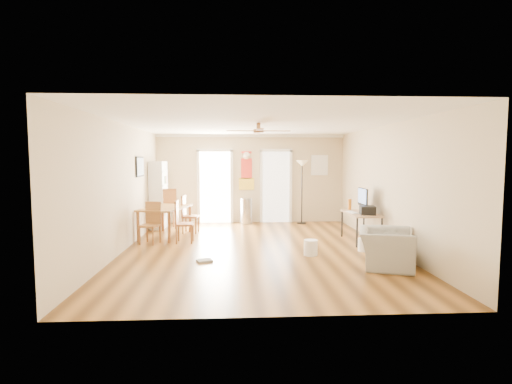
{
  "coord_description": "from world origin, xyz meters",
  "views": [
    {
      "loc": [
        -0.47,
        -7.95,
        1.87
      ],
      "look_at": [
        0.0,
        0.6,
        1.15
      ],
      "focal_mm": 27.17,
      "sensor_mm": 36.0,
      "label": 1
    }
  ],
  "objects": [
    {
      "name": "framed_poster",
      "position": [
        -2.73,
        1.4,
        1.7
      ],
      "size": [
        0.04,
        0.66,
        0.48
      ],
      "primitive_type": "cube",
      "color": "black",
      "rests_on": "wall_left"
    },
    {
      "name": "wastebasket_b",
      "position": [
        2.16,
        -0.3,
        0.13
      ],
      "size": [
        0.27,
        0.27,
        0.27
      ],
      "primitive_type": "cylinder",
      "rotation": [
        0.0,
        0.0,
        0.19
      ],
      "color": "white",
      "rests_on": "floor"
    },
    {
      "name": "kitchen_doorway",
      "position": [
        -1.05,
        3.48,
        1.05
      ],
      "size": [
        0.9,
        0.1,
        2.1
      ],
      "primitive_type": null,
      "color": "white",
      "rests_on": "wall_back"
    },
    {
      "name": "dining_chair_right_b",
      "position": [
        -1.6,
        0.74,
        0.47
      ],
      "size": [
        0.39,
        0.39,
        0.95
      ],
      "primitive_type": null,
      "rotation": [
        0.0,
        0.0,
        1.58
      ],
      "color": "#AA6237",
      "rests_on": "floor"
    },
    {
      "name": "floor_cloth",
      "position": [
        -1.03,
        -0.94,
        0.02
      ],
      "size": [
        0.33,
        0.3,
        0.04
      ],
      "primitive_type": "cube",
      "rotation": [
        0.0,
        0.0,
        0.4
      ],
      "color": "gray",
      "rests_on": "floor"
    },
    {
      "name": "bookshelf",
      "position": [
        -2.55,
        2.67,
        0.91
      ],
      "size": [
        0.46,
        0.85,
        1.82
      ],
      "primitive_type": null,
      "rotation": [
        0.0,
        0.0,
        0.11
      ],
      "color": "silver",
      "rests_on": "floor"
    },
    {
      "name": "ceiling",
      "position": [
        0.0,
        0.0,
        2.6
      ],
      "size": [
        5.5,
        7.0,
        0.0
      ],
      "primitive_type": null,
      "color": "silver",
      "rests_on": "floor"
    },
    {
      "name": "dining_chair_right_a",
      "position": [
        -1.6,
        1.91,
        0.48
      ],
      "size": [
        0.43,
        0.43,
        0.95
      ],
      "primitive_type": null,
      "rotation": [
        0.0,
        0.0,
        1.47
      ],
      "color": "olive",
      "rests_on": "floor"
    },
    {
      "name": "wall_left",
      "position": [
        -2.75,
        0.0,
        1.3
      ],
      "size": [
        0.04,
        7.0,
        2.6
      ],
      "primitive_type": null,
      "color": "beige",
      "rests_on": "floor"
    },
    {
      "name": "dining_table",
      "position": [
        -2.15,
        1.45,
        0.36
      ],
      "size": [
        1.19,
        1.62,
        0.72
      ],
      "primitive_type": null,
      "rotation": [
        0.0,
        0.0,
        -0.24
      ],
      "color": "olive",
      "rests_on": "floor"
    },
    {
      "name": "computer_desk",
      "position": [
        2.39,
        0.62,
        0.33
      ],
      "size": [
        0.62,
        1.23,
        0.66
      ],
      "primitive_type": null,
      "color": "#A6845A",
      "rests_on": "floor"
    },
    {
      "name": "armchair",
      "position": [
        2.15,
        -1.45,
        0.33
      ],
      "size": [
        1.16,
        1.24,
        0.66
      ],
      "primitive_type": "imported",
      "rotation": [
        0.0,
        0.0,
        1.24
      ],
      "color": "gray",
      "rests_on": "floor"
    },
    {
      "name": "wastebasket_a",
      "position": [
        1.01,
        -0.58,
        0.15
      ],
      "size": [
        0.31,
        0.31,
        0.31
      ],
      "primitive_type": "cylinder",
      "rotation": [
        0.0,
        0.0,
        -0.16
      ],
      "color": "white",
      "rests_on": "floor"
    },
    {
      "name": "ac_grille",
      "position": [
        2.05,
        3.47,
        1.7
      ],
      "size": [
        0.5,
        0.04,
        0.6
      ],
      "primitive_type": "cube",
      "color": "white",
      "rests_on": "wall_back"
    },
    {
      "name": "torchiere_lamp",
      "position": [
        1.48,
        3.16,
        0.92
      ],
      "size": [
        0.36,
        0.36,
        1.85
      ],
      "primitive_type": null,
      "rotation": [
        0.0,
        0.0,
        -0.04
      ],
      "color": "black",
      "rests_on": "floor"
    },
    {
      "name": "wall_front",
      "position": [
        0.0,
        -3.5,
        1.3
      ],
      "size": [
        5.5,
        0.04,
        2.6
      ],
      "primitive_type": null,
      "color": "beige",
      "rests_on": "floor"
    },
    {
      "name": "orange_bottle",
      "position": [
        2.3,
        1.2,
        0.79
      ],
      "size": [
        0.11,
        0.11,
        0.26
      ],
      "primitive_type": "cylinder",
      "rotation": [
        0.0,
        0.0,
        0.34
      ],
      "color": "#CD6B12",
      "rests_on": "computer_desk"
    },
    {
      "name": "wall_decal",
      "position": [
        -0.13,
        3.48,
        1.55
      ],
      "size": [
        0.46,
        0.03,
        1.1
      ],
      "primitive_type": "cube",
      "color": "red",
      "rests_on": "wall_back"
    },
    {
      "name": "wall_right",
      "position": [
        2.75,
        0.0,
        1.3
      ],
      "size": [
        0.04,
        7.0,
        2.6
      ],
      "primitive_type": null,
      "color": "beige",
      "rests_on": "floor"
    },
    {
      "name": "crown_molding",
      "position": [
        0.0,
        0.0,
        2.56
      ],
      "size": [
        5.5,
        7.0,
        0.08
      ],
      "primitive_type": null,
      "color": "white",
      "rests_on": "wall_back"
    },
    {
      "name": "imac",
      "position": [
        2.47,
        0.75,
        0.94
      ],
      "size": [
        0.17,
        0.6,
        0.55
      ],
      "primitive_type": null,
      "rotation": [
        0.0,
        0.0,
        -0.16
      ],
      "color": "black",
      "rests_on": "computer_desk"
    },
    {
      "name": "wall_back",
      "position": [
        0.0,
        3.5,
        1.3
      ],
      "size": [
        5.5,
        0.04,
        2.6
      ],
      "primitive_type": null,
      "color": "beige",
      "rests_on": "floor"
    },
    {
      "name": "dining_chair_near",
      "position": [
        -2.36,
        0.65,
        0.46
      ],
      "size": [
        0.47,
        0.47,
        0.92
      ],
      "primitive_type": null,
      "rotation": [
        0.0,
        0.0,
        -0.3
      ],
      "color": "#A06B33",
      "rests_on": "floor"
    },
    {
      "name": "ceiling_fan",
      "position": [
        0.0,
        -0.3,
        2.43
      ],
      "size": [
        1.24,
        1.24,
        0.2
      ],
      "primitive_type": null,
      "color": "#593819",
      "rests_on": "ceiling"
    },
    {
      "name": "dining_chair_far",
      "position": [
        -2.31,
        2.58,
        0.54
      ],
      "size": [
        0.56,
        0.56,
        1.09
      ],
      "primitive_type": null,
      "rotation": [
        0.0,
        0.0,
        3.44
      ],
      "color": "#A96436",
      "rests_on": "floor"
    },
    {
      "name": "trash_can",
      "position": [
        -0.14,
        3.21,
        0.37
      ],
      "size": [
        0.41,
        0.41,
        0.75
      ],
      "primitive_type": "cylinder",
      "rotation": [
        0.0,
        0.0,
        0.21
      ],
      "color": "#B1B1B4",
      "rests_on": "floor"
    },
    {
      "name": "printer",
      "position": [
        2.45,
        0.36,
        0.75
      ],
      "size": [
        0.37,
        0.41,
        0.19
      ],
      "primitive_type": "cube",
      "rotation": [
        0.0,
        0.0,
        -0.17
      ],
      "color": "black",
      "rests_on": "computer_desk"
    },
    {
      "name": "bathroom_doorway",
      "position": [
        0.75,
        3.48,
        1.05
      ],
      "size": [
        0.8,
        0.1,
        2.1
      ],
      "primitive_type": null,
      "color": "white",
      "rests_on": "wall_back"
    },
    {
      "name": "keyboard",
      "position": [
        2.2,
        0.66,
        0.67
      ],
      "size": [
        0.18,
        0.44,
        0.02
      ],
      "primitive_type": "cube",
      "rotation": [
        0.0,
        0.0,
        0.09
      ],
      "color": "silver",
      "rests_on": "computer_desk"
    },
    {
      "name": "floor",
      "position": [
        0.0,
        0.0,
        0.0
      ],
      "size": [
        7.0,
        7.0,
        0.0
      ],
      "primitive_type": "plane",
      "color": "brown",
      "rests_on": "ground"
    }
  ]
}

